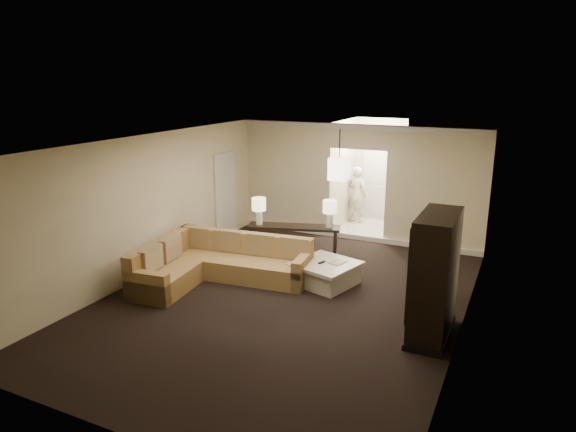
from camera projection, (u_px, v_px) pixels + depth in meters
The scene contains 19 objects.
ground at pixel (284, 300), 9.18m from camera, with size 8.00×8.00×0.00m, color black.
wall_back at pixel (357, 183), 12.30m from camera, with size 6.00×0.04×2.80m, color beige.
wall_front at pixel (116, 322), 5.33m from camera, with size 6.00×0.04×2.80m, color beige.
wall_left at pixel (147, 206), 10.06m from camera, with size 0.04×8.00×2.80m, color beige.
wall_right at pixel (467, 249), 7.57m from camera, with size 0.04×8.00×2.80m, color beige.
ceiling at pixel (284, 143), 8.45m from camera, with size 6.00×8.00×0.02m, color silver.
crown_molding at pixel (358, 127), 11.90m from camera, with size 6.00×0.10×0.12m, color silver.
baseboard at pixel (354, 237), 12.61m from camera, with size 6.00×0.10×0.12m, color silver.
side_door at pixel (225, 195), 12.58m from camera, with size 0.05×0.90×2.10m, color silver.
foyer at pixel (373, 177), 13.49m from camera, with size 1.44×2.02×2.80m.
sectional_sofa at pixel (216, 264), 9.98m from camera, with size 2.94×2.49×0.86m.
coffee_table at pixel (326, 273), 9.83m from camera, with size 1.34×1.34×0.46m.
console_table at pixel (294, 239), 11.11m from camera, with size 2.02×1.02×0.76m.
armoire at pixel (434, 279), 7.71m from camera, with size 0.58×1.35×1.94m.
drink_table at pixel (435, 277), 9.12m from camera, with size 0.46×0.46×0.58m.
table_lamp_left at pixel (259, 207), 11.03m from camera, with size 0.31×0.31×0.58m.
table_lamp_right at pixel (330, 209), 10.82m from camera, with size 0.31×0.31×0.58m.
pendant_light at pixel (339, 169), 11.02m from camera, with size 0.38×0.38×1.09m.
person at pixel (357, 192), 13.88m from camera, with size 0.62×0.41×1.71m, color beige.
Camera 1 is at (3.70, -7.61, 3.87)m, focal length 32.00 mm.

